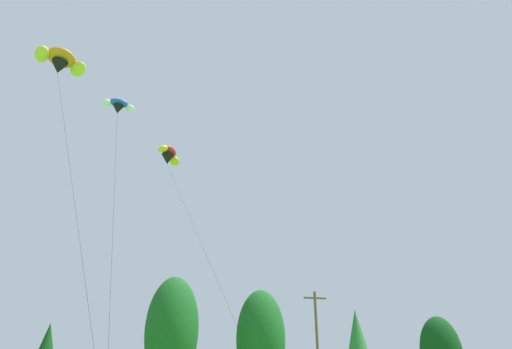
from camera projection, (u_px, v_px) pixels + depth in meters
The scene contains 6 objects.
treeline_tree_d at pixel (172, 330), 50.79m from camera, with size 5.78×5.78×14.72m.
treeline_tree_e at pixel (261, 339), 52.24m from camera, with size 5.48×5.48×13.64m.
treeline_tree_f at pixel (358, 349), 52.70m from camera, with size 4.16×4.16×11.64m.
parafoil_kite_high_blue_white at pixel (118, 106), 34.77m from camera, with size 4.04×11.88×21.26m.
parafoil_kite_mid_red_yellow at pixel (169, 155), 44.95m from camera, with size 9.29×10.04×22.55m.
parafoil_kite_far_orange at pixel (60, 62), 32.96m from camera, with size 8.60×10.46×23.43m.
Camera 1 is at (-4.43, -3.65, 2.27)m, focal length 32.96 mm.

